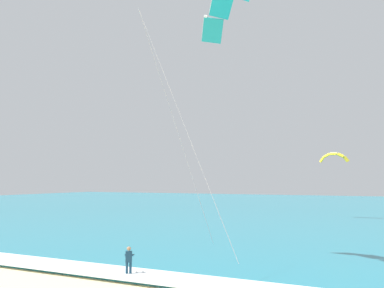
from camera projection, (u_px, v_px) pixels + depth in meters
name	position (u px, v px, depth m)	size (l,w,h in m)	color
sea	(296.00, 207.00, 75.71)	(200.00, 120.00, 0.20)	teal
surf_foam	(102.00, 270.00, 22.52)	(200.00, 2.76, 0.04)	white
surfboard	(129.00, 277.00, 21.68)	(1.05, 1.44, 0.09)	yellow
kitesurfer	(129.00, 260.00, 21.78)	(0.67, 0.67, 1.69)	#143347
kite_primary	(225.00, 1.00, 23.99)	(6.76, 6.59, 16.06)	teal
kite_distant	(334.00, 156.00, 53.38)	(3.90, 1.06, 1.40)	yellow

